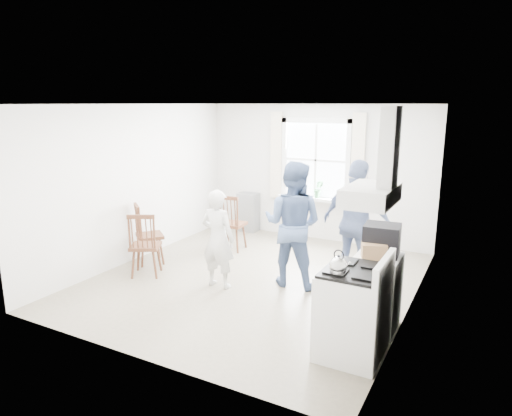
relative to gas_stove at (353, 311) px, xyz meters
The scene contains 16 objects.
room_shell 2.48m from the gas_stove, 144.75° to the left, with size 4.62×5.12×2.64m.
window_assembly 4.36m from the gas_stove, 116.71° to the left, with size 1.88×0.24×1.70m.
range_hood 1.43m from the gas_stove, ahead, with size 0.45×0.76×0.94m.
shelf_unit 4.95m from the gas_stove, 131.97° to the left, with size 0.40×0.30×0.80m, color gray.
gas_stove is the anchor object (origin of this frame).
kettle 0.60m from the gas_stove, 119.61° to the right, with size 0.18×0.18×0.25m.
low_cabinet 0.70m from the gas_stove, 84.32° to the left, with size 0.50×0.55×0.90m, color white.
stereo_stack 0.97m from the gas_stove, 83.95° to the left, with size 0.43×0.39×0.36m.
cardboard_box 0.76m from the gas_stove, 85.64° to the left, with size 0.27×0.20×0.18m, color #A57A4F.
windsor_chair_a 3.78m from the gas_stove, 141.48° to the left, with size 0.47×0.46×1.03m.
windsor_chair_b 4.04m from the gas_stove, 163.88° to the left, with size 0.59×0.59×1.02m.
windsor_chair_c 3.50m from the gas_stove, 169.44° to the left, with size 0.57×0.57×1.02m.
person_left 2.42m from the gas_stove, 158.67° to the left, with size 0.53×0.53×1.44m, color silver.
person_mid 2.04m from the gas_stove, 132.46° to the left, with size 0.89×0.89×1.82m, color #4A5F89.
person_right 2.04m from the gas_stove, 105.51° to the left, with size 1.08×1.08×1.84m, color navy.
potted_plant 4.16m from the gas_stove, 115.87° to the left, with size 0.19×0.19×0.34m, color #306C3A.
Camera 1 is at (3.09, -5.72, 2.62)m, focal length 32.00 mm.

